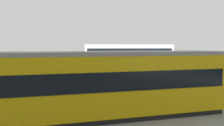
{
  "coord_description": "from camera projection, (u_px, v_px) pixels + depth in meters",
  "views": [
    {
      "loc": [
        6.84,
        25.23,
        3.57
      ],
      "look_at": [
        -0.18,
        4.33,
        1.89
      ],
      "focal_mm": 35.71,
      "sensor_mm": 36.0,
      "label": 1
    }
  ],
  "objects": [
    {
      "name": "double_decker_bus",
      "position": [
        129.0,
        58.0,
        29.75
      ],
      "size": [
        12.21,
        5.12,
        3.82
      ],
      "color": "silver",
      "rests_on": "ground"
    },
    {
      "name": "tram_yellow",
      "position": [
        90.0,
        84.0,
        11.04
      ],
      "size": [
        14.06,
        3.39,
        3.31
      ],
      "color": "#E5B70C",
      "rests_on": "ground"
    },
    {
      "name": "pedestrian_railing",
      "position": [
        80.0,
        79.0,
        18.99
      ],
      "size": [
        9.07,
        1.26,
        1.08
      ],
      "color": "gray",
      "rests_on": "ground"
    },
    {
      "name": "ground_plane",
      "position": [
        99.0,
        76.0,
        26.29
      ],
      "size": [
        160.0,
        160.0,
        0.0
      ],
      "primitive_type": "plane",
      "color": "gray"
    },
    {
      "name": "info_sign",
      "position": [
        11.0,
        73.0,
        16.56
      ],
      "size": [
        1.03,
        0.32,
        2.3
      ],
      "color": "slate",
      "rests_on": "ground"
    },
    {
      "name": "pedestrian_near_railing",
      "position": [
        60.0,
        73.0,
        21.38
      ],
      "size": [
        0.36,
        0.33,
        1.78
      ],
      "color": "black",
      "rests_on": "ground"
    },
    {
      "name": "pedestrian_crossing",
      "position": [
        133.0,
        75.0,
        20.33
      ],
      "size": [
        0.4,
        0.4,
        1.64
      ],
      "color": "#33384C",
      "rests_on": "ground"
    }
  ]
}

